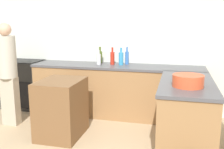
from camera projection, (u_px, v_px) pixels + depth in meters
The scene contains 12 objects.
wall_back at pixel (121, 40), 4.91m from camera, with size 8.00×0.06×2.70m.
counter_back at pixel (117, 90), 4.75m from camera, with size 3.05×0.67×0.93m.
counter_peninsula at pixel (185, 116), 3.48m from camera, with size 0.69×1.48×0.93m.
range_oven at pixel (24, 84), 5.23m from camera, with size 0.76×0.59×0.94m.
island_table at pixel (61, 108), 3.89m from camera, with size 0.60×0.75×0.85m.
mixing_bowl at pixel (188, 81), 3.12m from camera, with size 0.37×0.37×0.14m.
olive_oil_bottle at pixel (100, 57), 4.87m from camera, with size 0.08×0.08×0.30m.
vinegar_bottle_clear at pixel (99, 59), 4.73m from camera, with size 0.08×0.08×0.26m.
water_bottle_blue at pixel (127, 57), 4.74m from camera, with size 0.07×0.07×0.32m.
hot_sauce_bottle at pixel (112, 58), 4.72m from camera, with size 0.08×0.08×0.31m.
dish_soap_bottle at pixel (121, 58), 4.67m from camera, with size 0.08×0.08×0.31m.
person_by_range at pixel (8, 70), 4.23m from camera, with size 0.29×0.29×1.67m.
Camera 1 is at (1.04, -2.58, 1.70)m, focal length 42.00 mm.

